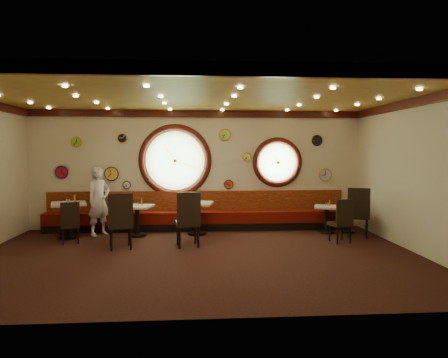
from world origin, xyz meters
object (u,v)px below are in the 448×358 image
at_px(condiment_b_salt, 132,204).
at_px(condiment_e_pepper, 351,205).
at_px(chair_a, 70,220).
at_px(condiment_c_bottle, 199,199).
at_px(table_d, 327,216).
at_px(condiment_d_salt, 326,204).
at_px(table_b, 137,217).
at_px(chair_c, 188,216).
at_px(condiment_a_bottle, 75,198).
at_px(table_c, 197,214).
at_px(condiment_c_salt, 196,200).
at_px(condiment_d_bottle, 329,203).
at_px(table_e, 348,216).
at_px(condiment_a_pepper, 69,201).
at_px(condiment_d_pepper, 328,204).
at_px(condiment_e_salt, 346,205).
at_px(chair_b, 120,217).
at_px(condiment_b_bottle, 142,202).
at_px(condiment_a_salt, 67,201).
at_px(table_a, 69,216).
at_px(condiment_c_pepper, 200,200).
at_px(waiter, 99,201).
at_px(condiment_b_pepper, 138,204).
at_px(chair_d, 342,218).
at_px(condiment_e_bottle, 351,204).
at_px(chair_e, 359,209).

relative_size(condiment_b_salt, condiment_e_pepper, 0.88).
height_order(chair_a, condiment_c_bottle, condiment_c_bottle).
relative_size(table_d, condiment_d_salt, 9.20).
xyz_separation_m(table_b, chair_c, (1.29, -1.25, 0.22)).
height_order(condiment_b_salt, condiment_d_salt, condiment_b_salt).
relative_size(chair_c, condiment_a_bottle, 4.36).
bearing_deg(condiment_d_salt, table_c, 179.80).
bearing_deg(condiment_d_salt, condiment_c_salt, 179.12).
relative_size(condiment_b_salt, condiment_d_salt, 1.01).
distance_m(chair_a, condiment_d_bottle, 6.35).
distance_m(table_b, table_e, 5.40).
relative_size(condiment_a_pepper, condiment_d_pepper, 0.87).
distance_m(chair_c, condiment_a_bottle, 3.07).
height_order(condiment_a_pepper, condiment_e_salt, condiment_a_pepper).
bearing_deg(chair_b, table_b, 69.46).
distance_m(table_e, condiment_e_salt, 0.31).
bearing_deg(condiment_e_salt, condiment_b_bottle, -178.75).
bearing_deg(chair_a, condiment_d_bottle, -9.44).
height_order(table_e, condiment_a_salt, condiment_a_salt).
bearing_deg(table_a, condiment_b_bottle, 4.65).
distance_m(condiment_c_pepper, waiter, 2.52).
distance_m(table_b, condiment_b_salt, 0.36).
distance_m(table_d, condiment_b_pepper, 4.79).
relative_size(chair_d, condiment_a_pepper, 7.11).
distance_m(table_a, condiment_d_bottle, 6.53).
bearing_deg(condiment_e_bottle, condiment_b_pepper, -177.69).
distance_m(chair_a, condiment_c_bottle, 3.07).
bearing_deg(condiment_e_pepper, table_e, 124.60).
bearing_deg(condiment_b_pepper, chair_c, -43.06).
bearing_deg(condiment_d_bottle, table_a, -178.23).
bearing_deg(chair_a, condiment_d_salt, -9.56).
height_order(condiment_a_pepper, condiment_c_pepper, condiment_a_pepper).
bearing_deg(condiment_d_salt, table_a, -178.46).
bearing_deg(condiment_e_bottle, condiment_d_bottle, -177.19).
height_order(chair_e, condiment_a_bottle, chair_e).
bearing_deg(condiment_b_pepper, chair_e, -5.23).
xyz_separation_m(chair_a, waiter, (0.43, 0.91, 0.31)).
relative_size(chair_b, condiment_c_pepper, 6.79).
xyz_separation_m(condiment_a_salt, condiment_a_pepper, (0.08, -0.07, -0.00)).
bearing_deg(table_e, condiment_a_bottle, -179.47).
height_order(table_e, condiment_e_bottle, condiment_e_bottle).
bearing_deg(condiment_d_bottle, condiment_c_bottle, 179.42).
xyz_separation_m(table_b, chair_d, (4.80, -1.09, 0.10)).
relative_size(condiment_a_pepper, condiment_b_bottle, 0.51).
bearing_deg(chair_c, condiment_b_pepper, 128.43).
bearing_deg(table_d, table_a, -178.81).
bearing_deg(condiment_d_salt, chair_d, -89.30).
bearing_deg(condiment_d_salt, condiment_e_bottle, 4.74).
xyz_separation_m(condiment_a_salt, condiment_b_pepper, (1.70, -0.01, -0.09)).
xyz_separation_m(table_d, condiment_b_bottle, (-4.70, 0.01, 0.41)).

